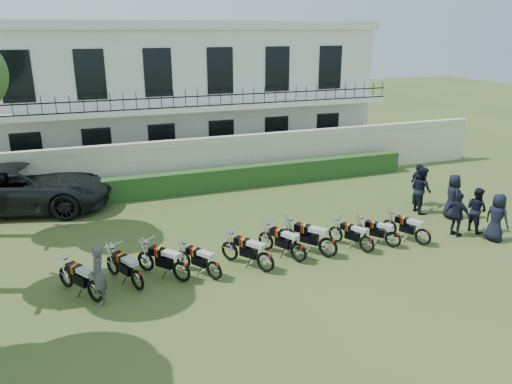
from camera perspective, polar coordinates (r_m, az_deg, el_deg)
ground at (r=16.43m, az=1.19°, el=-7.20°), size 100.00×100.00×0.00m
perimeter_wall at (r=23.23m, az=-6.07°, el=3.44°), size 30.00×0.35×2.30m
hedge at (r=22.93m, az=-3.09°, el=1.58°), size 18.00×0.60×1.00m
building at (r=28.48m, az=-9.33°, el=11.24°), size 20.40×9.60×7.40m
motorcycle_0 at (r=14.23m, az=-18.00°, el=-10.20°), size 1.13×1.70×1.07m
motorcycle_1 at (r=14.52m, az=-13.44°, el=-9.23°), size 0.95×1.77×1.04m
motorcycle_2 at (r=14.71m, az=-8.54°, el=-8.45°), size 1.35×1.60×1.09m
motorcycle_3 at (r=14.73m, az=-4.81°, el=-8.43°), size 1.08×1.57×1.00m
motorcycle_4 at (r=15.10m, az=1.10°, el=-7.48°), size 1.21×1.73×1.10m
motorcycle_5 at (r=15.78m, az=4.89°, el=-6.39°), size 1.02×1.81×1.08m
motorcycle_6 at (r=16.18m, az=8.26°, el=-5.74°), size 1.38×1.75×1.16m
motorcycle_7 at (r=16.78m, az=12.58°, el=-5.41°), size 0.91×1.65×0.98m
motorcycle_8 at (r=17.38m, az=15.42°, el=-4.83°), size 1.16×1.43×0.96m
motorcycle_9 at (r=17.85m, az=18.59°, el=-4.46°), size 0.95×1.68×1.00m
suv at (r=22.19m, az=-25.19°, el=0.51°), size 7.51×4.76×1.93m
inspector at (r=14.03m, az=-17.58°, el=-9.03°), size 0.43×0.62×1.66m
officer_0 at (r=19.09m, az=25.82°, el=-2.64°), size 0.70×0.93×1.70m
officer_1 at (r=19.68m, az=23.87°, el=-1.85°), size 0.71×0.87×1.65m
officer_2 at (r=18.98m, az=22.08°, el=-2.42°), size 0.62×1.00×1.60m
officer_3 at (r=20.70m, az=21.55°, el=-0.47°), size 0.75×0.96×1.75m
officer_4 at (r=20.94m, az=18.38°, el=0.27°), size 0.83×1.00×1.87m
officer_5 at (r=21.74m, az=18.00°, el=0.79°), size 0.63×1.09×1.75m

